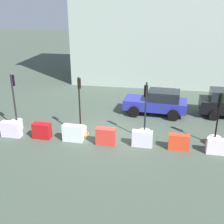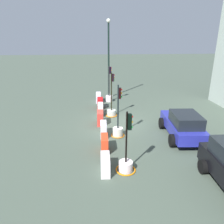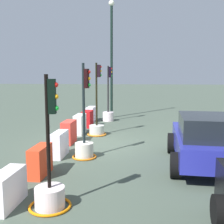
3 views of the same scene
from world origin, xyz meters
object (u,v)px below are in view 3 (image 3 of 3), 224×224
at_px(construction_barrier_0, 91,114).
at_px(street_lamp_post, 112,51).
at_px(construction_barrier_4, 59,144).
at_px(construction_barrier_6, 7,189).
at_px(construction_barrier_3, 69,132).
at_px(construction_barrier_2, 80,124).
at_px(traffic_light_1, 97,126).
at_px(car_blue_estate, 204,140).
at_px(construction_barrier_5, 40,161).
at_px(construction_barrier_1, 87,119).
at_px(traffic_light_0, 108,111).
at_px(traffic_light_2, 84,143).
at_px(traffic_light_3, 50,188).

height_order(construction_barrier_0, street_lamp_post, street_lamp_post).
bearing_deg(construction_barrier_4, construction_barrier_6, -1.74).
bearing_deg(construction_barrier_3, construction_barrier_2, 177.24).
xyz_separation_m(traffic_light_1, construction_barrier_3, (1.62, -0.92, 0.03)).
bearing_deg(traffic_light_1, car_blue_estate, 43.23).
relative_size(construction_barrier_4, car_blue_estate, 0.25).
relative_size(traffic_light_1, street_lamp_post, 0.46).
relative_size(construction_barrier_5, street_lamp_post, 0.14).
distance_m(construction_barrier_0, construction_barrier_2, 3.53).
bearing_deg(construction_barrier_1, construction_barrier_4, -0.03).
bearing_deg(traffic_light_0, traffic_light_2, -0.29).
bearing_deg(car_blue_estate, construction_barrier_6, -57.23).
xyz_separation_m(traffic_light_1, car_blue_estate, (4.14, 3.89, 0.40)).
distance_m(traffic_light_1, construction_barrier_4, 3.59).
bearing_deg(construction_barrier_5, construction_barrier_4, 178.74).
relative_size(traffic_light_0, traffic_light_1, 0.99).
bearing_deg(car_blue_estate, traffic_light_3, -51.51).
distance_m(traffic_light_3, car_blue_estate, 4.94).
bearing_deg(street_lamp_post, car_blue_estate, 21.43).
bearing_deg(construction_barrier_0, traffic_light_3, 4.79).
distance_m(traffic_light_3, construction_barrier_3, 5.67).
relative_size(construction_barrier_4, construction_barrier_6, 0.93).
xyz_separation_m(construction_barrier_0, car_blue_estate, (7.85, 4.77, 0.40)).
bearing_deg(car_blue_estate, traffic_light_0, -154.88).
relative_size(traffic_light_2, construction_barrier_5, 3.03).
bearing_deg(construction_barrier_3, construction_barrier_0, 179.57).
height_order(traffic_light_0, construction_barrier_1, traffic_light_0).
bearing_deg(construction_barrier_6, construction_barrier_2, 179.46).
bearing_deg(construction_barrier_1, construction_barrier_2, -1.49).
xyz_separation_m(construction_barrier_1, construction_barrier_5, (7.29, -0.04, -0.01)).
distance_m(construction_barrier_4, construction_barrier_6, 3.73).
bearing_deg(traffic_light_3, construction_barrier_2, -173.31).
distance_m(construction_barrier_4, car_blue_estate, 4.74).
xyz_separation_m(construction_barrier_2, car_blue_estate, (4.33, 4.73, 0.37)).
xyz_separation_m(car_blue_estate, street_lamp_post, (-9.42, -3.70, 3.40)).
bearing_deg(construction_barrier_2, construction_barrier_5, 0.03).
bearing_deg(construction_barrier_1, traffic_light_0, 154.72).
bearing_deg(car_blue_estate, construction_barrier_3, -117.64).
xyz_separation_m(traffic_light_3, construction_barrier_5, (-1.87, -0.87, -0.02)).
relative_size(construction_barrier_0, car_blue_estate, 0.27).
height_order(construction_barrier_3, car_blue_estate, car_blue_estate).
xyz_separation_m(traffic_light_0, street_lamp_post, (-1.39, 0.07, 3.64)).
xyz_separation_m(traffic_light_0, construction_barrier_6, (11.12, -1.03, -0.21)).
xyz_separation_m(traffic_light_0, traffic_light_3, (11.10, -0.09, -0.15)).
height_order(construction_barrier_0, car_blue_estate, car_blue_estate).
distance_m(car_blue_estate, street_lamp_post, 10.67).
bearing_deg(street_lamp_post, construction_barrier_0, -34.55).
height_order(traffic_light_0, traffic_light_2, traffic_light_0).
xyz_separation_m(construction_barrier_0, construction_barrier_2, (3.53, 0.05, 0.03)).
xyz_separation_m(traffic_light_2, construction_barrier_1, (-5.51, -0.88, -0.08)).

